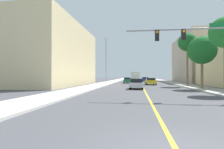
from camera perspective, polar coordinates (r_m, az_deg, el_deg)
ground at (r=46.33m, az=9.14°, el=-2.66°), size 192.00×192.00×0.00m
sidewalk_left at (r=46.89m, az=-1.01°, el=-2.55°), size 3.61×168.00×0.15m
sidewalk_right at (r=47.23m, az=19.21°, el=-2.51°), size 3.61×168.00×0.15m
lane_marking_center at (r=46.33m, az=9.14°, el=-2.66°), size 0.16×144.00×0.01m
building_left_near at (r=37.31m, az=-18.41°, el=5.83°), size 11.52×24.13×11.76m
building_right_far at (r=58.95m, az=29.35°, el=4.36°), size 17.61×23.52×13.33m
traffic_signal_mast at (r=15.59m, az=27.41°, el=9.01°), size 8.77×0.36×5.84m
street_lamp at (r=34.91m, az=-1.97°, el=5.03°), size 0.56×0.28×9.12m
palm_mid at (r=27.11m, az=26.95°, el=6.91°), size 3.77×3.77×7.05m
palm_far at (r=33.56m, az=23.05°, el=9.38°), size 3.12×3.12×9.04m
car_green at (r=44.36m, az=4.90°, el=-1.82°), size 1.88×4.05×1.40m
car_silver at (r=25.23m, az=7.91°, el=-2.91°), size 1.93×4.22×1.45m
car_blue at (r=50.65m, az=10.58°, el=-1.63°), size 1.95×4.15×1.42m
car_yellow at (r=36.96m, az=12.34°, el=-2.10°), size 2.01×4.42×1.40m
delivery_truck at (r=51.51m, az=7.60°, el=-0.71°), size 2.51×8.42×2.86m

